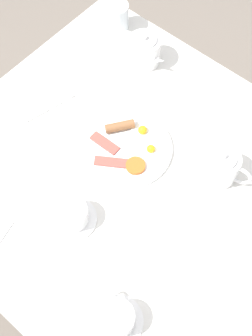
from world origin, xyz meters
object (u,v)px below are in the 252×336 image
Objects in this scene: teapot_near at (220,166)px; teacup_with_saucer_left at (72,215)px; breakfast_plate at (128,147)px; napkin_folded at (43,99)px; teacup_with_saucer_right at (117,319)px; water_glass_tall at (117,17)px; fork_spare at (221,113)px; teapot_far at (144,50)px; fork_by_plate at (171,274)px.

teacup_with_saucer_left is at bearing 47.48° from teapot_near.
napkin_folded is (0.33, 0.04, -0.00)m from breakfast_plate.
teapot_near reaches higher than napkin_folded.
breakfast_plate is 2.01× the size of teacup_with_saucer_right.
water_glass_tall is 0.57× the size of fork_spare.
teapot_near is 1.00× the size of napkin_folded.
teacup_with_saucer_right is at bearing 149.99° from napkin_folded.
teacup_with_saucer_right is (-0.31, 0.40, 0.02)m from breakfast_plate.
napkin_folded is (-0.02, 0.39, -0.05)m from water_glass_tall.
breakfast_plate is at bearing -52.88° from teacup_with_saucer_right.
teacup_with_saucer_right is at bearing -49.21° from teapot_far.
teapot_near is at bearing 122.27° from fork_spare.
fork_spare is (-0.49, 0.07, -0.05)m from water_glass_tall.
water_glass_tall is (0.17, -0.06, 0.00)m from teapot_far.
teapot_far reaches higher than teacup_with_saucer_right.
teacup_with_saucer_left is 0.76× the size of fork_spare.
teapot_near is 0.51m from teacup_with_saucer_right.
fork_by_plate is (-0.30, -0.05, -0.03)m from teacup_with_saucer_left.
fork_by_plate is (-0.08, 0.32, -0.05)m from teapot_near.
teapot_near and teapot_far have the same top height.
water_glass_tall reaches higher than napkin_folded.
teapot_far reaches higher than water_glass_tall.
napkin_folded is 0.69m from fork_by_plate.
teacup_with_saucer_right is at bearing 154.98° from teacup_with_saucer_left.
teacup_with_saucer_left is 0.79× the size of fork_by_plate.
teacup_with_saucer_right is 0.79× the size of fork_by_plate.
teacup_with_saucer_right is 1.33× the size of water_glass_tall.
water_glass_tall is 0.50m from fork_spare.
teapot_near is at bearing -84.55° from teacup_with_saucer_right.
breakfast_plate is 1.39× the size of teapot_far.
teapot_near is 1.43× the size of teacup_with_saucer_right.
breakfast_plate is 1.59× the size of fork_by_plate.
teapot_near reaches higher than breakfast_plate.
teacup_with_saucer_right is 0.70× the size of napkin_folded.
fork_by_plate is at bearing 91.93° from teapot_near.
teapot_far is at bearing -112.81° from napkin_folded.
teapot_near is (-0.26, -0.10, 0.04)m from breakfast_plate.
teacup_with_saucer_right is at bearing 127.12° from breakfast_plate.
napkin_folded is (0.58, 0.14, -0.05)m from teapot_near.
teacup_with_saucer_right is at bearing 80.50° from fork_by_plate.
water_glass_tall is at bearing -34.26° from teapot_near.
breakfast_plate is 2.01× the size of teacup_with_saucer_left.
breakfast_plate is 0.51m from teacup_with_saucer_right.
teapot_near is 0.60m from napkin_folded.
fork_by_plate and fork_spare have the same top height.
teapot_near reaches higher than fork_by_plate.
napkin_folded is 1.08× the size of fork_spare.
teacup_with_saucer_left is (-0.03, 0.28, 0.02)m from breakfast_plate.
fork_spare is (-0.11, -0.57, -0.03)m from teacup_with_saucer_left.
napkin_folded is at bearing -15.48° from fork_by_plate.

